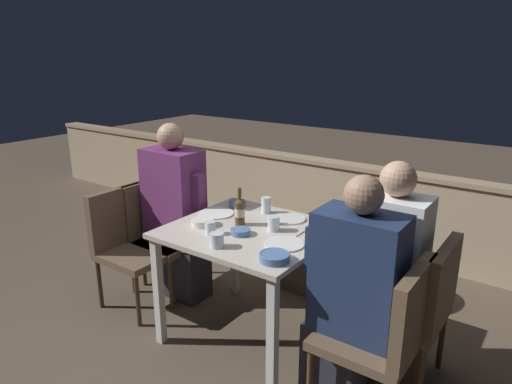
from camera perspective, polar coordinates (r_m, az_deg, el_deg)
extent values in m
plane|color=brown|center=(3.17, -0.72, -17.43)|extent=(16.00, 16.00, 0.00)
cube|color=tan|center=(4.37, 12.81, -2.16)|extent=(9.00, 0.14, 0.77)
cube|color=#9E8466|center=(4.26, 13.16, 2.99)|extent=(9.00, 0.18, 0.04)
cube|color=#BCB2A3|center=(2.81, -0.78, -4.90)|extent=(0.95, 0.87, 0.03)
cube|color=silver|center=(2.98, -12.08, -12.04)|extent=(0.05, 0.05, 0.73)
cube|color=silver|center=(2.50, 2.07, -17.87)|extent=(0.05, 0.05, 0.73)
cube|color=silver|center=(3.48, -2.69, -7.20)|extent=(0.05, 0.05, 0.73)
cube|color=silver|center=(3.08, 10.16, -10.88)|extent=(0.05, 0.05, 0.73)
cube|color=brown|center=(3.63, 9.21, -10.27)|extent=(0.77, 0.36, 0.28)
ellipsoid|color=#2D6633|center=(3.60, 6.38, -5.35)|extent=(0.35, 0.47, 0.33)
ellipsoid|color=#2D6633|center=(3.51, 9.43, -6.08)|extent=(0.35, 0.47, 0.33)
ellipsoid|color=#2D6633|center=(3.43, 12.64, -6.83)|extent=(0.35, 0.47, 0.33)
cube|color=brown|center=(3.42, -14.46, -7.48)|extent=(0.47, 0.47, 0.05)
cube|color=brown|center=(3.48, -17.01, -2.99)|extent=(0.06, 0.47, 0.42)
cylinder|color=#47321E|center=(3.55, -18.96, -10.79)|extent=(0.03, 0.03, 0.38)
cylinder|color=#47321E|center=(3.25, -14.56, -13.04)|extent=(0.03, 0.03, 0.38)
cylinder|color=#47321E|center=(3.77, -13.88, -8.64)|extent=(0.03, 0.03, 0.38)
cylinder|color=#47321E|center=(3.49, -9.36, -10.49)|extent=(0.03, 0.03, 0.38)
cube|color=brown|center=(3.57, -10.73, -6.09)|extent=(0.47, 0.47, 0.05)
cube|color=brown|center=(3.64, -13.25, -1.83)|extent=(0.06, 0.47, 0.42)
cylinder|color=#47321E|center=(3.68, -15.13, -9.36)|extent=(0.03, 0.03, 0.38)
cylinder|color=#47321E|center=(3.40, -10.59, -11.34)|extent=(0.03, 0.03, 0.38)
cylinder|color=#47321E|center=(3.93, -10.51, -7.33)|extent=(0.03, 0.03, 0.38)
cylinder|color=#47321E|center=(3.67, -5.94, -8.96)|extent=(0.03, 0.03, 0.38)
cube|color=#282833|center=(3.54, -8.61, -9.59)|extent=(0.30, 0.23, 0.43)
cube|color=#6B2D66|center=(3.40, -10.25, -0.55)|extent=(0.43, 0.26, 0.70)
cube|color=#6B2D66|center=(3.20, -7.19, 0.09)|extent=(0.07, 0.07, 0.24)
sphere|color=tan|center=(3.29, -10.66, 6.85)|extent=(0.19, 0.19, 0.19)
cube|color=brown|center=(2.49, 13.66, -17.41)|extent=(0.47, 0.47, 0.05)
cube|color=brown|center=(2.31, 19.06, -13.86)|extent=(0.06, 0.47, 0.42)
cylinder|color=#47321E|center=(2.53, 6.72, -22.40)|extent=(0.03, 0.03, 0.38)
cylinder|color=#47321E|center=(2.83, 10.96, -17.82)|extent=(0.03, 0.03, 0.38)
cylinder|color=#47321E|center=(2.72, 19.33, -20.08)|extent=(0.03, 0.03, 0.38)
cube|color=#282833|center=(2.65, 9.75, -19.80)|extent=(0.30, 0.23, 0.43)
cube|color=navy|center=(2.34, 12.64, -10.01)|extent=(0.43, 0.26, 0.63)
cube|color=navy|center=(2.40, 7.23, -6.97)|extent=(0.07, 0.07, 0.24)
sphere|color=#99755B|center=(2.18, 13.34, -0.34)|extent=(0.19, 0.19, 0.19)
cube|color=brown|center=(2.75, 17.34, -14.09)|extent=(0.47, 0.47, 0.05)
cube|color=brown|center=(2.60, 22.28, -10.62)|extent=(0.06, 0.47, 0.42)
cylinder|color=#47321E|center=(2.76, 11.22, -18.79)|extent=(0.03, 0.03, 0.38)
cylinder|color=#47321E|center=(2.66, 19.86, -21.12)|extent=(0.03, 0.03, 0.38)
cylinder|color=#47321E|center=(3.08, 14.52, -14.87)|extent=(0.03, 0.03, 0.38)
cylinder|color=#47321E|center=(3.00, 22.16, -16.71)|extent=(0.03, 0.03, 0.38)
cube|color=#282833|center=(2.90, 13.69, -16.50)|extent=(0.26, 0.23, 0.43)
cube|color=white|center=(2.61, 16.55, -7.22)|extent=(0.36, 0.26, 0.64)
cube|color=white|center=(2.66, 11.62, -4.58)|extent=(0.07, 0.07, 0.24)
sphere|color=tan|center=(2.48, 17.35, 1.56)|extent=(0.19, 0.19, 0.19)
cylinder|color=brown|center=(2.85, -2.05, -2.69)|extent=(0.06, 0.06, 0.15)
cylinder|color=beige|center=(2.85, -2.05, -2.55)|extent=(0.06, 0.06, 0.05)
cone|color=brown|center=(2.82, -2.06, -0.99)|extent=(0.06, 0.06, 0.03)
cylinder|color=brown|center=(2.81, -2.07, -0.11)|extent=(0.02, 0.02, 0.06)
cylinder|color=silver|center=(2.97, 4.10, -3.35)|extent=(0.22, 0.22, 0.01)
cylinder|color=white|center=(3.07, -4.97, -2.67)|extent=(0.23, 0.23, 0.01)
cylinder|color=silver|center=(2.59, 3.57, -6.51)|extent=(0.22, 0.22, 0.01)
cylinder|color=#4C709E|center=(3.19, -2.34, -1.48)|extent=(0.12, 0.12, 0.05)
torus|color=#4C709E|center=(3.18, -2.35, -1.15)|extent=(0.12, 0.12, 0.01)
cylinder|color=#4C709E|center=(2.39, 2.34, -8.15)|extent=(0.16, 0.16, 0.04)
torus|color=#4C709E|center=(2.38, 2.35, -7.81)|extent=(0.16, 0.16, 0.01)
cylinder|color=silver|center=(2.87, -6.65, -3.75)|extent=(0.14, 0.14, 0.04)
torus|color=silver|center=(2.87, -6.66, -3.42)|extent=(0.14, 0.14, 0.01)
cylinder|color=#4C709E|center=(2.72, -1.94, -4.98)|extent=(0.12, 0.12, 0.03)
torus|color=#4C709E|center=(2.72, -1.95, -4.73)|extent=(0.12, 0.12, 0.01)
cylinder|color=silver|center=(2.73, -5.73, -4.47)|extent=(0.06, 0.06, 0.08)
cylinder|color=silver|center=(3.06, 1.26, -1.65)|extent=(0.06, 0.06, 0.11)
cylinder|color=silver|center=(2.55, -4.91, -6.01)|extent=(0.08, 0.08, 0.08)
cylinder|color=silver|center=(2.77, 2.22, -3.95)|extent=(0.07, 0.07, 0.09)
cube|color=silver|center=(2.77, 5.79, -4.93)|extent=(0.02, 0.17, 0.01)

